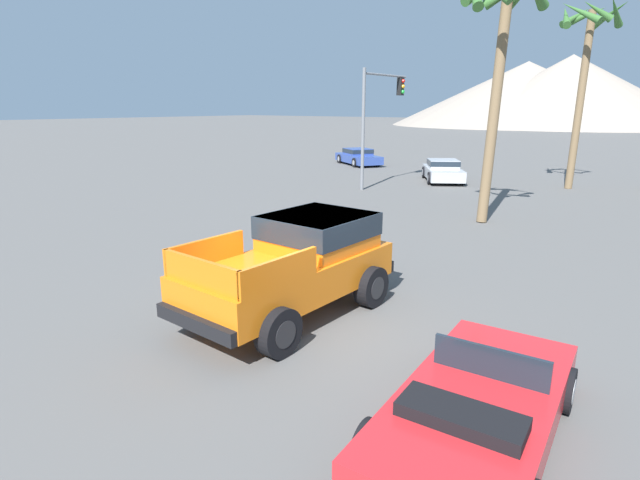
{
  "coord_description": "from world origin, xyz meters",
  "views": [
    {
      "loc": [
        5.8,
        -6.99,
        4.03
      ],
      "look_at": [
        -0.25,
        1.05,
        1.32
      ],
      "focal_mm": 28.0,
      "sensor_mm": 36.0,
      "label": 1
    }
  ],
  "objects_px": {
    "parked_car_blue": "(358,156)",
    "palm_tree_leaning": "(500,39)",
    "palm_tree_tall": "(586,49)",
    "orange_pickup_truck": "(299,260)",
    "parked_car_silver": "(443,170)",
    "traffic_light_main": "(381,105)",
    "red_convertible_car": "(477,410)"
  },
  "relations": [
    {
      "from": "parked_car_blue",
      "to": "palm_tree_leaning",
      "type": "xyz_separation_m",
      "value": [
        13.46,
        -12.55,
        5.57
      ]
    },
    {
      "from": "palm_tree_tall",
      "to": "palm_tree_leaning",
      "type": "bearing_deg",
      "value": -94.4
    },
    {
      "from": "orange_pickup_truck",
      "to": "parked_car_silver",
      "type": "relative_size",
      "value": 1.1
    },
    {
      "from": "orange_pickup_truck",
      "to": "palm_tree_tall",
      "type": "bearing_deg",
      "value": 89.17
    },
    {
      "from": "parked_car_silver",
      "to": "palm_tree_leaning",
      "type": "distance_m",
      "value": 11.5
    },
    {
      "from": "traffic_light_main",
      "to": "palm_tree_leaning",
      "type": "height_order",
      "value": "palm_tree_leaning"
    },
    {
      "from": "parked_car_blue",
      "to": "palm_tree_leaning",
      "type": "height_order",
      "value": "palm_tree_leaning"
    },
    {
      "from": "parked_car_silver",
      "to": "palm_tree_tall",
      "type": "bearing_deg",
      "value": 161.92
    },
    {
      "from": "orange_pickup_truck",
      "to": "palm_tree_tall",
      "type": "distance_m",
      "value": 21.04
    },
    {
      "from": "orange_pickup_truck",
      "to": "palm_tree_tall",
      "type": "xyz_separation_m",
      "value": [
        1.03,
        20.27,
        5.54
      ]
    },
    {
      "from": "orange_pickup_truck",
      "to": "parked_car_silver",
      "type": "distance_m",
      "value": 19.43
    },
    {
      "from": "parked_car_silver",
      "to": "palm_tree_tall",
      "type": "height_order",
      "value": "palm_tree_tall"
    },
    {
      "from": "palm_tree_tall",
      "to": "palm_tree_leaning",
      "type": "xyz_separation_m",
      "value": [
        -0.78,
        -10.07,
        -0.46
      ]
    },
    {
      "from": "red_convertible_car",
      "to": "palm_tree_tall",
      "type": "relative_size",
      "value": 0.47
    },
    {
      "from": "red_convertible_car",
      "to": "parked_car_silver",
      "type": "xyz_separation_m",
      "value": [
        -9.43,
        20.6,
        0.2
      ]
    },
    {
      "from": "red_convertible_car",
      "to": "palm_tree_tall",
      "type": "xyz_separation_m",
      "value": [
        -3.32,
        22.13,
        6.2
      ]
    },
    {
      "from": "orange_pickup_truck",
      "to": "parked_car_blue",
      "type": "distance_m",
      "value": 26.32
    },
    {
      "from": "parked_car_blue",
      "to": "palm_tree_leaning",
      "type": "relative_size",
      "value": 0.57
    },
    {
      "from": "red_convertible_car",
      "to": "palm_tree_leaning",
      "type": "height_order",
      "value": "palm_tree_leaning"
    },
    {
      "from": "traffic_light_main",
      "to": "orange_pickup_truck",
      "type": "bearing_deg",
      "value": -154.96
    },
    {
      "from": "parked_car_silver",
      "to": "palm_tree_leaning",
      "type": "xyz_separation_m",
      "value": [
        5.34,
        -8.55,
        5.54
      ]
    },
    {
      "from": "orange_pickup_truck",
      "to": "parked_car_blue",
      "type": "bearing_deg",
      "value": 122.19
    },
    {
      "from": "palm_tree_tall",
      "to": "parked_car_blue",
      "type": "bearing_deg",
      "value": 170.1
    },
    {
      "from": "orange_pickup_truck",
      "to": "palm_tree_tall",
      "type": "relative_size",
      "value": 0.54
    },
    {
      "from": "palm_tree_tall",
      "to": "orange_pickup_truck",
      "type": "bearing_deg",
      "value": -92.89
    },
    {
      "from": "parked_car_silver",
      "to": "traffic_light_main",
      "type": "relative_size",
      "value": 0.75
    },
    {
      "from": "orange_pickup_truck",
      "to": "parked_car_blue",
      "type": "xyz_separation_m",
      "value": [
        -13.21,
        22.76,
        -0.49
      ]
    },
    {
      "from": "traffic_light_main",
      "to": "palm_tree_leaning",
      "type": "xyz_separation_m",
      "value": [
        7.33,
        -4.95,
        2.09
      ]
    },
    {
      "from": "palm_tree_leaning",
      "to": "palm_tree_tall",
      "type": "bearing_deg",
      "value": 85.6
    },
    {
      "from": "parked_car_blue",
      "to": "traffic_light_main",
      "type": "distance_m",
      "value": 10.37
    },
    {
      "from": "parked_car_blue",
      "to": "palm_tree_tall",
      "type": "bearing_deg",
      "value": 113.21
    },
    {
      "from": "red_convertible_car",
      "to": "parked_car_blue",
      "type": "height_order",
      "value": "parked_car_blue"
    }
  ]
}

